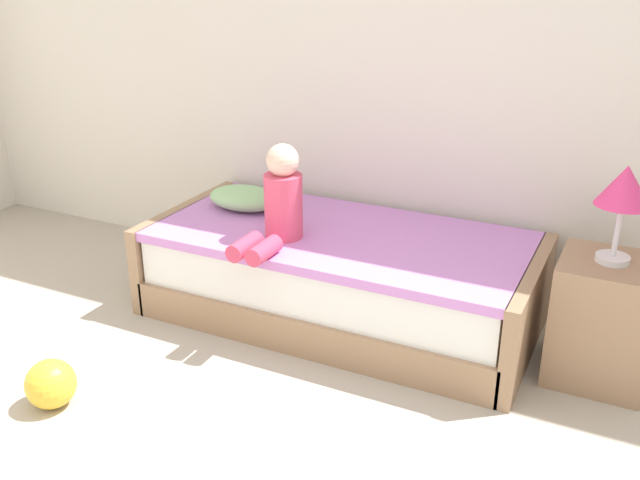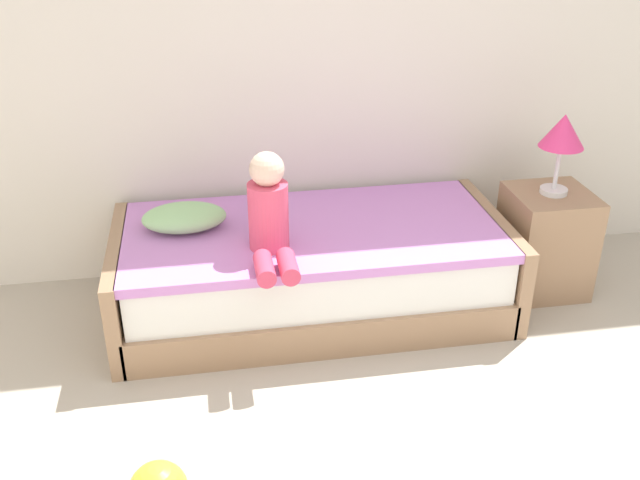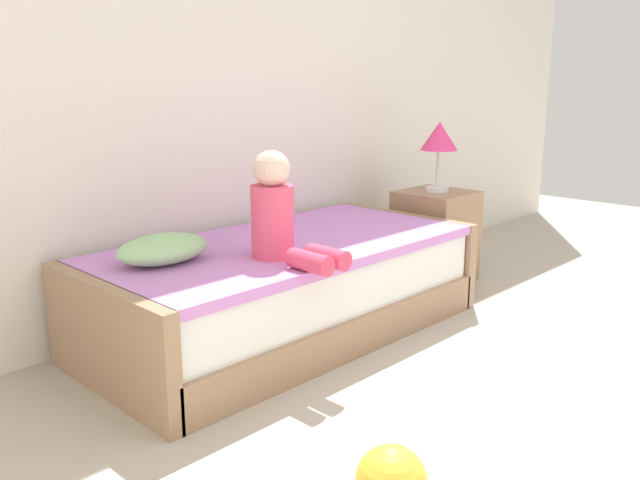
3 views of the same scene
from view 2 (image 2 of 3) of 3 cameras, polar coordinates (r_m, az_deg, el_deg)
The scene contains 6 objects.
wall_rear at distance 4.15m, azimuth 3.75°, elevation 17.03°, with size 7.20×0.10×2.90m, color silver.
bed at distance 3.92m, azimuth -0.62°, elevation -2.31°, with size 2.11×1.00×0.50m.
nightstand at distance 4.29m, azimuth 17.47°, elevation -0.11°, with size 0.44×0.44×0.60m, color #997556.
table_lamp at distance 4.05m, azimuth 18.72°, elevation 7.91°, with size 0.24×0.24×0.45m.
child_figure at distance 3.48m, azimuth -4.05°, elevation 2.11°, with size 0.20×0.51×0.50m.
pillow at distance 3.83m, azimuth -10.74°, elevation 1.78°, with size 0.44×0.30×0.13m, color #99CC8C.
Camera 2 is at (-0.95, -1.37, 2.18)m, focal length 40.27 mm.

